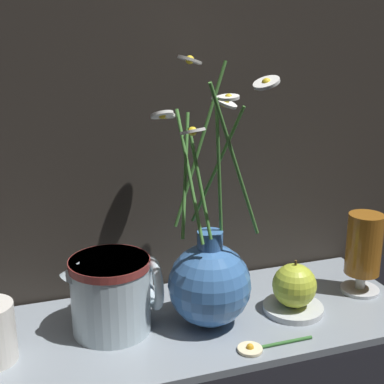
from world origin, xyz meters
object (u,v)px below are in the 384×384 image
object	(u,v)px
ceramic_pitcher	(112,291)
tea_glass	(363,247)
orange_fruit	(294,285)
vase_with_flowers	(209,279)

from	to	relation	value
ceramic_pitcher	tea_glass	world-z (taller)	tea_glass
ceramic_pitcher	tea_glass	distance (m)	0.43
ceramic_pitcher	orange_fruit	world-z (taller)	ceramic_pitcher
tea_glass	orange_fruit	xyz separation A→B (m)	(-0.15, -0.03, -0.04)
ceramic_pitcher	orange_fruit	xyz separation A→B (m)	(0.29, -0.04, -0.02)
tea_glass	orange_fruit	world-z (taller)	tea_glass
vase_with_flowers	ceramic_pitcher	xyz separation A→B (m)	(-0.15, 0.03, -0.01)
tea_glass	vase_with_flowers	bearing A→B (deg)	-176.80
ceramic_pitcher	orange_fruit	distance (m)	0.29
ceramic_pitcher	orange_fruit	size ratio (longest dim) A/B	1.84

